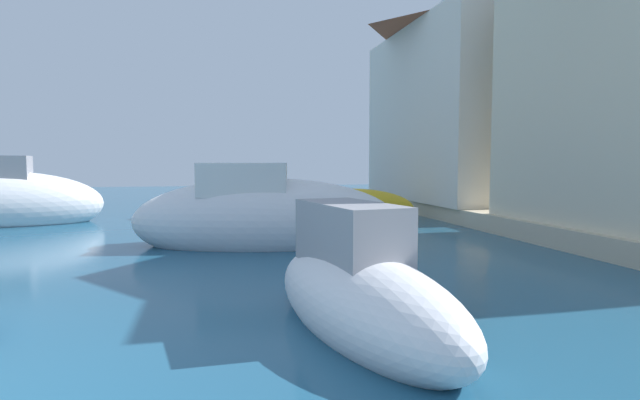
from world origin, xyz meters
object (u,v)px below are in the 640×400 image
(moored_boat_4, at_px, (264,218))
(moored_boat_7, at_px, (354,208))
(waterfront_building_annex, at_px, (476,100))
(moored_boat_6, at_px, (360,293))

(moored_boat_4, distance_m, moored_boat_7, 6.34)
(moored_boat_4, xyz_separation_m, waterfront_building_annex, (9.40, 6.84, 3.85))
(waterfront_building_annex, bearing_deg, moored_boat_4, -143.99)
(moored_boat_4, bearing_deg, moored_boat_7, 63.58)
(moored_boat_6, relative_size, moored_boat_7, 0.94)
(moored_boat_7, height_order, waterfront_building_annex, waterfront_building_annex)
(moored_boat_4, height_order, waterfront_building_annex, waterfront_building_annex)
(moored_boat_4, bearing_deg, moored_boat_6, -76.47)
(waterfront_building_annex, bearing_deg, moored_boat_6, -124.09)
(moored_boat_7, distance_m, waterfront_building_annex, 7.21)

